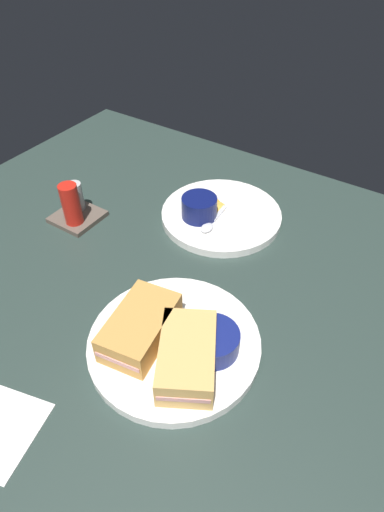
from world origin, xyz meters
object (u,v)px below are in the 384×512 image
Objects in this scene: plate_sandwich_main at (174,343)px; ramekin_light_gravy at (199,207)px; ramekin_dark_sauce at (213,341)px; condiment_caddy at (74,207)px; sandwich_half_near at (140,327)px; spoon_by_gravy_ramekin at (210,224)px; plate_chips_companion at (221,215)px; sandwich_half_far at (187,356)px; spoon_by_dark_ramekin at (180,327)px.

ramekin_light_gravy reaches higher than plate_sandwich_main.
ramekin_dark_sauce is 0.82× the size of condiment_caddy.
sandwich_half_near is at bearing 117.32° from plate_sandwich_main.
plate_sandwich_main is 1.83× the size of sandwich_half_near.
ramekin_dark_sauce is 28.91cm from spoon_by_gravy_ramekin.
plate_chips_companion is at bearing -55.43° from condiment_caddy.
spoon_by_gravy_ramekin is (28.92, 14.00, -2.04)cm from sandwich_half_far.
ramekin_light_gravy is at bearing 36.09° from ramekin_dark_sauce.
sandwich_half_near is 10.76cm from ramekin_dark_sauce.
sandwich_half_far is 1.52× the size of spoon_by_gravy_ramekin.
spoon_by_gravy_ramekin is at bearing -175.73° from plate_chips_companion.
condiment_caddy is at bearing 124.57° from plate_chips_companion.
plate_chips_companion is 3.46× the size of ramekin_light_gravy.
spoon_by_gravy_ramekin is at bearing 21.47° from spoon_by_dark_ramekin.
spoon_by_dark_ramekin is (4.52, -3.98, -2.04)cm from sandwich_half_near.
ramekin_light_gravy is at bearing 29.89° from sandwich_half_far.
spoon_by_dark_ramekin is (4.92, 4.56, -2.04)cm from sandwich_half_far.
condiment_caddy is at bearing 70.21° from spoon_by_dark_ramekin.
condiment_caddy reaches higher than plate_sandwich_main.
sandwich_half_near is 0.94× the size of sandwich_half_far.
ramekin_light_gravy reaches higher than ramekin_dark_sauce.
condiment_caddy reaches higher than ramekin_light_gravy.
condiment_caddy is at bearing 72.42° from ramekin_dark_sauce.
ramekin_light_gravy is at bearing 16.55° from sandwich_half_near.
sandwich_half_near is 1.43× the size of spoon_by_dark_ramekin.
spoon_by_dark_ramekin is 36.38cm from condiment_caddy.
plate_sandwich_main is 3.32× the size of ramekin_dark_sauce.
spoon_by_dark_ramekin is 1.05× the size of condiment_caddy.
spoon_by_dark_ramekin is 30.74cm from plate_chips_companion.
ramekin_dark_sauce is at bearing -93.98° from spoon_by_dark_ramekin.
spoon_by_gravy_ramekin reaches higher than plate_sandwich_main.
sandwich_half_near reaches higher than plate_chips_companion.
condiment_caddy reaches higher than spoon_by_gravy_ramekin.
plate_chips_companion is at bearing 18.65° from spoon_by_dark_ramekin.
spoon_by_dark_ramekin is 1.40× the size of ramekin_light_gravy.
ramekin_light_gravy is (25.43, 12.88, 1.97)cm from spoon_by_dark_ramekin.
plate_sandwich_main is 32.98cm from plate_chips_companion.
condiment_caddy is (-13.13, 21.32, -0.53)cm from ramekin_light_gravy.
plate_chips_companion is 2.58× the size of condiment_caddy.
sandwich_half_near reaches higher than ramekin_dark_sauce.
spoon_by_dark_ramekin is at bearing -161.35° from plate_chips_companion.
ramekin_light_gravy is (25.85, 18.84, 0.45)cm from ramekin_dark_sauce.
plate_chips_companion is at bearing 18.06° from plate_sandwich_main.
ramekin_dark_sauce reaches higher than spoon_by_dark_ramekin.
sandwich_half_near is 31.24cm from ramekin_light_gravy.
sandwich_half_far is at bearing 162.79° from ramekin_dark_sauce.
ramekin_dark_sauce is 0.79× the size of spoon_by_gravy_ramekin.
condiment_caddy is at bearing 115.29° from spoon_by_gravy_ramekin.
ramekin_light_gravy is (-3.67, 3.06, 3.13)cm from plate_chips_companion.
sandwich_half_near is at bearing 112.44° from ramekin_dark_sauce.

